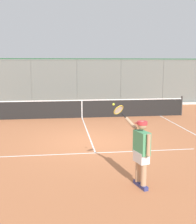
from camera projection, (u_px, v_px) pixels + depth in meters
The scene contains 5 objects.
ground_plane at pixel (91, 142), 10.32m from camera, with size 60.00×60.00×0.00m, color #B76B42.
court_line_markings at pixel (97, 156), 8.74m from camera, with size 8.66×10.83×0.01m.
fence_backdrop at pixel (77, 82), 19.17m from camera, with size 20.83×1.37×3.17m.
tennis_net at pixel (82, 109), 14.75m from camera, with size 11.12×0.09×1.07m.
tennis_player at pixel (141, 149), 6.42m from camera, with size 0.73×1.24×1.87m.
Camera 1 is at (1.03, 9.93, 2.87)m, focal length 44.82 mm.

